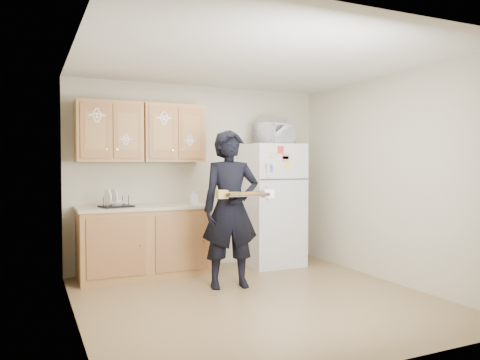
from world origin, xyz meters
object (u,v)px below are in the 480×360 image
refrigerator (272,205)px  dish_rack (116,201)px  baking_tray (245,195)px  person (231,209)px  microwave (274,134)px

refrigerator → dish_rack: refrigerator is taller
baking_tray → dish_rack: size_ratio=1.26×
person → refrigerator: bearing=49.4°
baking_tray → microwave: size_ratio=0.89×
dish_rack → baking_tray: bearing=-43.9°
refrigerator → dish_rack: 2.16m
dish_rack → refrigerator: bearing=0.2°
refrigerator → dish_rack: bearing=-179.8°
person → microwave: bearing=47.8°
microwave → dish_rack: microwave is taller
refrigerator → microwave: bearing=-93.5°
refrigerator → microwave: 0.99m
person → baking_tray: person is taller
microwave → baking_tray: bearing=-140.6°
baking_tray → microwave: bearing=58.0°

